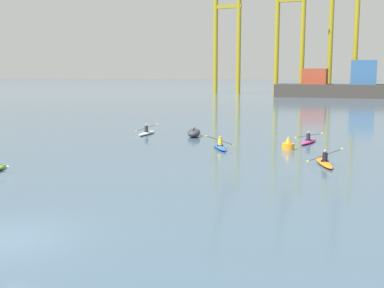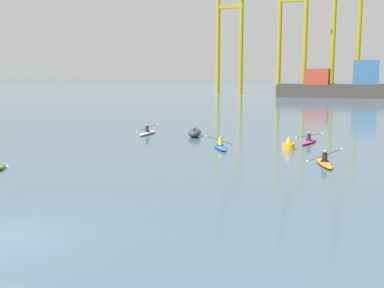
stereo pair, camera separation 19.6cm
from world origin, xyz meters
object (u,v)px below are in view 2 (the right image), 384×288
at_px(kayak_magenta, 309,141).
at_px(capsized_dinghy, 195,133).
at_px(gantry_crane_west, 229,22).
at_px(container_barge, 368,85).
at_px(kayak_orange, 324,162).
at_px(channel_buoy, 288,145).
at_px(kayak_white, 147,133).
at_px(gantry_crane_west_mid, 292,20).
at_px(gantry_crane_east_mid, 347,16).
at_px(kayak_blue, 220,146).

bearing_deg(kayak_magenta, capsized_dinghy, 175.68).
bearing_deg(kayak_magenta, gantry_crane_west, 109.37).
bearing_deg(container_barge, kayak_orange, -91.75).
height_order(gantry_crane_west, channel_buoy, gantry_crane_west).
relative_size(capsized_dinghy, kayak_white, 0.81).
height_order(capsized_dinghy, kayak_orange, kayak_orange).
relative_size(kayak_magenta, kayak_orange, 1.01).
relative_size(gantry_crane_west, kayak_white, 11.96).
distance_m(gantry_crane_west, gantry_crane_west_mid, 16.64).
height_order(gantry_crane_west, kayak_orange, gantry_crane_west).
xyz_separation_m(capsized_dinghy, kayak_magenta, (9.74, -0.74, -0.18)).
bearing_deg(container_barge, capsized_dinghy, -100.59).
distance_m(gantry_crane_west, kayak_orange, 103.17).
distance_m(capsized_dinghy, channel_buoy, 9.75).
distance_m(gantry_crane_west, kayak_white, 90.04).
bearing_deg(container_barge, gantry_crane_east_mid, 114.27).
bearing_deg(kayak_white, kayak_orange, -30.90).
distance_m(gantry_crane_east_mid, channel_buoy, 94.77).
bearing_deg(kayak_white, gantry_crane_west, 100.78).
distance_m(gantry_crane_west_mid, channel_buoy, 92.92).
xyz_separation_m(capsized_dinghy, kayak_white, (-4.44, -0.05, -0.18)).
xyz_separation_m(gantry_crane_west_mid, gantry_crane_east_mid, (12.83, 2.68, 0.71)).
bearing_deg(kayak_magenta, gantry_crane_east_mid, 90.78).
height_order(channel_buoy, kayak_blue, kayak_blue).
distance_m(gantry_crane_west, capsized_dinghy, 90.88).
distance_m(gantry_crane_west_mid, kayak_white, 87.75).
height_order(channel_buoy, kayak_white, kayak_white).
bearing_deg(kayak_blue, kayak_orange, -27.41).
height_order(gantry_crane_east_mid, channel_buoy, gantry_crane_east_mid).
relative_size(gantry_crane_west, capsized_dinghy, 14.69).
relative_size(channel_buoy, kayak_blue, 0.31).
bearing_deg(gantry_crane_west, container_barge, -16.90).
xyz_separation_m(kayak_blue, kayak_orange, (7.61, -3.95, 0.00)).
relative_size(kayak_blue, kayak_magenta, 0.95).
relative_size(capsized_dinghy, kayak_orange, 0.81).
distance_m(gantry_crane_west, gantry_crane_east_mid, 29.52).
xyz_separation_m(gantry_crane_west, gantry_crane_west_mid, (16.62, -0.78, -0.03)).
bearing_deg(capsized_dinghy, kayak_magenta, -4.32).
distance_m(channel_buoy, kayak_orange, 5.95).
xyz_separation_m(kayak_white, kayak_magenta, (14.18, -0.69, 0.00)).
relative_size(gantry_crane_west_mid, kayak_white, 11.20).
distance_m(container_barge, gantry_crane_west, 40.01).
xyz_separation_m(gantry_crane_east_mid, kayak_magenta, (1.22, -89.15, -19.17)).
relative_size(capsized_dinghy, channel_buoy, 2.79).
xyz_separation_m(gantry_crane_west, kayak_magenta, (30.67, -87.26, -18.49)).
distance_m(kayak_magenta, kayak_orange, 9.09).
height_order(capsized_dinghy, kayak_magenta, kayak_magenta).
bearing_deg(gantry_crane_east_mid, kayak_orange, -88.21).
height_order(kayak_magenta, kayak_orange, kayak_orange).
distance_m(container_barge, kayak_orange, 85.56).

